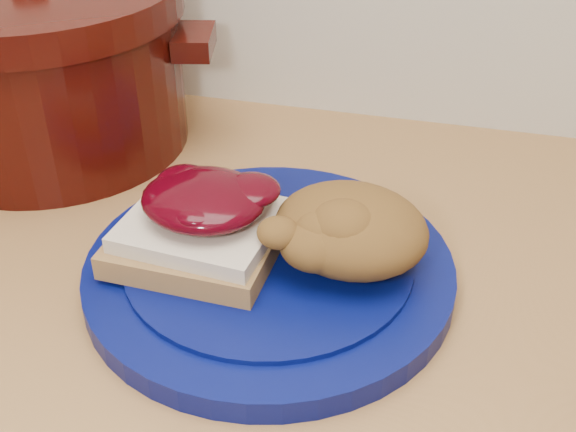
# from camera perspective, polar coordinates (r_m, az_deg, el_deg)

# --- Properties ---
(plate) EXTENTS (0.33, 0.33, 0.02)m
(plate) POSITION_cam_1_polar(r_m,az_deg,el_deg) (0.57, -1.48, -4.31)
(plate) COLOR #050C4F
(plate) RESTS_ON wood_countertop
(sandwich) EXTENTS (0.13, 0.11, 0.06)m
(sandwich) POSITION_cam_1_polar(r_m,az_deg,el_deg) (0.56, -6.92, -0.49)
(sandwich) COLOR olive
(sandwich) RESTS_ON plate
(stuffing_mound) EXTENTS (0.13, 0.12, 0.06)m
(stuffing_mound) POSITION_cam_1_polar(r_m,az_deg,el_deg) (0.54, 4.98, -1.03)
(stuffing_mound) COLOR brown
(stuffing_mound) RESTS_ON plate
(dutch_oven) EXTENTS (0.35, 0.34, 0.18)m
(dutch_oven) POSITION_cam_1_polar(r_m,az_deg,el_deg) (0.77, -18.73, 11.25)
(dutch_oven) COLOR black
(dutch_oven) RESTS_ON wood_countertop
(pepper_grinder) EXTENTS (0.07, 0.07, 0.13)m
(pepper_grinder) POSITION_cam_1_polar(r_m,az_deg,el_deg) (0.82, -15.69, 11.60)
(pepper_grinder) COLOR black
(pepper_grinder) RESTS_ON wood_countertop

